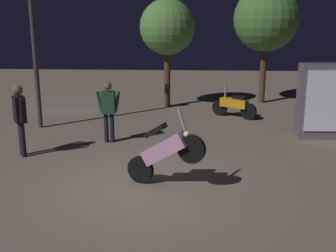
{
  "coord_description": "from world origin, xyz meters",
  "views": [
    {
      "loc": [
        1.03,
        -7.61,
        3.22
      ],
      "look_at": [
        0.53,
        0.99,
        1.0
      ],
      "focal_mm": 43.62,
      "sensor_mm": 36.0,
      "label": 1
    }
  ],
  "objects": [
    {
      "name": "ground_plane",
      "position": [
        0.0,
        0.0,
        0.0
      ],
      "size": [
        40.0,
        40.0,
        0.0
      ],
      "primitive_type": "plane",
      "color": "#756656"
    },
    {
      "name": "motorcycle_pink_foreground",
      "position": [
        0.53,
        -0.01,
        0.74
      ],
      "size": [
        1.59,
        0.68,
        1.63
      ],
      "rotation": [
        0.0,
        0.0,
        -0.36
      ],
      "color": "black",
      "rests_on": "ground_plane"
    },
    {
      "name": "motorcycle_orange_parked_left",
      "position": [
        2.5,
        6.18,
        0.44
      ],
      "size": [
        1.44,
        0.99,
        1.11
      ],
      "rotation": [
        0.0,
        0.0,
        2.56
      ],
      "color": "black",
      "rests_on": "ground_plane"
    },
    {
      "name": "person_rider_beside",
      "position": [
        -1.19,
        3.02,
        0.99
      ],
      "size": [
        0.67,
        0.25,
        1.65
      ],
      "rotation": [
        0.0,
        0.0,
        1.61
      ],
      "color": "black",
      "rests_on": "ground_plane"
    },
    {
      "name": "person_bystander_far",
      "position": [
        -3.08,
        1.71,
        1.05
      ],
      "size": [
        0.46,
        0.6,
        1.75
      ],
      "rotation": [
        0.0,
        0.0,
        3.76
      ],
      "color": "black",
      "rests_on": "ground_plane"
    },
    {
      "name": "streetlamp_near",
      "position": [
        -3.65,
        4.46,
        3.42
      ],
      "size": [
        0.36,
        0.36,
        5.45
      ],
      "color": "#38383D",
      "rests_on": "ground_plane"
    },
    {
      "name": "tree_left_bg",
      "position": [
        3.88,
        8.92,
        3.29
      ],
      "size": [
        2.52,
        2.52,
        4.57
      ],
      "color": "#4C331E",
      "rests_on": "ground_plane"
    },
    {
      "name": "tree_center_bg",
      "position": [
        0.1,
        7.95,
        2.98
      ],
      "size": [
        2.06,
        2.06,
        4.04
      ],
      "color": "#4C331E",
      "rests_on": "ground_plane"
    },
    {
      "name": "kiosk_billboard",
      "position": [
        4.82,
        3.8,
        1.05
      ],
      "size": [
        1.62,
        0.6,
        2.1
      ],
      "rotation": [
        0.0,
        0.0,
        3.18
      ],
      "color": "#595960",
      "rests_on": "ground_plane"
    },
    {
      "name": "planter_wall_low",
      "position": [
        -3.65,
        7.16,
        0.23
      ],
      "size": [
        2.71,
        0.5,
        0.45
      ],
      "color": "gray",
      "rests_on": "ground_plane"
    }
  ]
}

